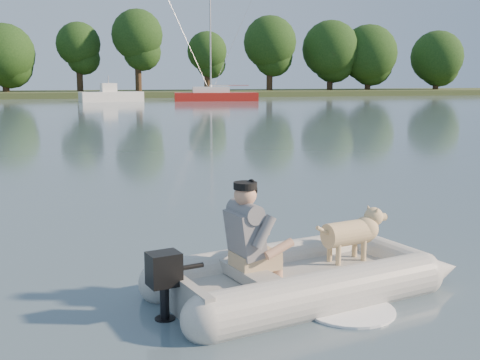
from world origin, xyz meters
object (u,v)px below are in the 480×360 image
object	(u,v)px
motorboat	(111,89)
sailboat	(215,96)
man	(247,230)
dog	(347,238)
dinghy	(304,240)

from	to	relation	value
motorboat	sailboat	xyz separation A→B (m)	(9.19, -0.77, -0.62)
man	dog	distance (m)	1.28
sailboat	motorboat	bearing A→B (deg)	-177.53
motorboat	dinghy	bearing A→B (deg)	-100.77
man	motorboat	bearing A→B (deg)	74.72
man	dinghy	bearing A→B (deg)	-4.24
man	sailboat	bearing A→B (deg)	63.95
dog	dinghy	bearing A→B (deg)	-175.43
dog	motorboat	size ratio (longest dim) A/B	0.16
dinghy	motorboat	xyz separation A→B (m)	(-0.04, 48.87, 0.52)
dinghy	sailboat	xyz separation A→B (m)	(9.15, 48.10, -0.10)
dog	motorboat	distance (m)	48.67
dinghy	dog	xyz separation A→B (m)	(0.57, 0.20, -0.07)
sailboat	dog	bearing A→B (deg)	-92.89
dinghy	man	size ratio (longest dim) A/B	4.47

